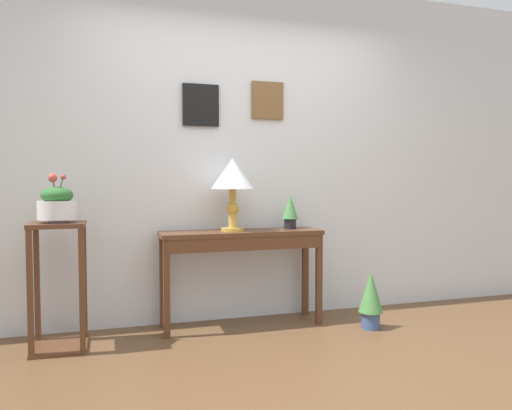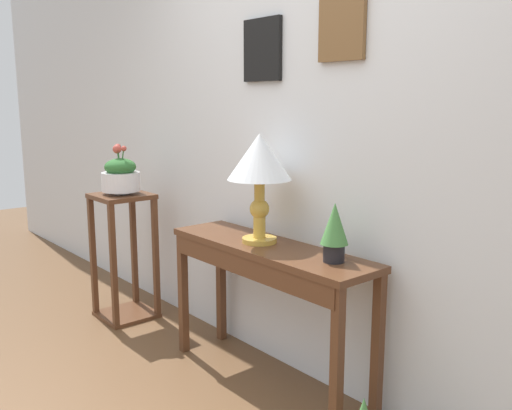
% 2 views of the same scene
% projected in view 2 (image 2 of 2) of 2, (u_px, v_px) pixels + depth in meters
% --- Properties ---
extents(back_wall_with_art, '(9.00, 0.13, 2.80)m').
position_uv_depth(back_wall_with_art, '(315.00, 116.00, 2.85)').
color(back_wall_with_art, silver).
rests_on(back_wall_with_art, ground).
extents(console_table, '(1.27, 0.34, 0.76)m').
position_uv_depth(console_table, '(265.00, 268.00, 2.86)').
color(console_table, '#56331E').
rests_on(console_table, ground).
extents(table_lamp, '(0.33, 0.33, 0.56)m').
position_uv_depth(table_lamp, '(259.00, 163.00, 2.83)').
color(table_lamp, gold).
rests_on(table_lamp, console_table).
extents(potted_plant_on_console, '(0.13, 0.13, 0.27)m').
position_uv_depth(potted_plant_on_console, '(334.00, 230.00, 2.53)').
color(potted_plant_on_console, black).
rests_on(potted_plant_on_console, console_table).
extents(pedestal_stand_left, '(0.36, 0.36, 0.87)m').
position_uv_depth(pedestal_stand_left, '(124.00, 256.00, 3.81)').
color(pedestal_stand_left, '#56331E').
rests_on(pedestal_stand_left, ground).
extents(planter_bowl_wide, '(0.25, 0.25, 0.33)m').
position_uv_depth(planter_bowl_wide, '(121.00, 176.00, 3.71)').
color(planter_bowl_wide, silver).
rests_on(planter_bowl_wide, pedestal_stand_left).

